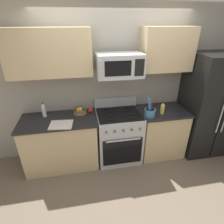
{
  "coord_description": "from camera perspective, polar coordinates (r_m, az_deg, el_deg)",
  "views": [
    {
      "loc": [
        -0.61,
        -2.01,
        2.35
      ],
      "look_at": [
        -0.14,
        0.51,
        1.03
      ],
      "focal_mm": 29.02,
      "sensor_mm": 36.0,
      "label": 1
    }
  ],
  "objects": [
    {
      "name": "wall_back",
      "position": [
        3.28,
        0.79,
        8.56
      ],
      "size": [
        8.0,
        0.1,
        2.6
      ],
      "primitive_type": "cube",
      "color": "#9E998E",
      "rests_on": "ground"
    },
    {
      "name": "utensil_crock",
      "position": [
        3.05,
        11.84,
        0.03
      ],
      "size": [
        0.18,
        0.18,
        0.34
      ],
      "color": "teal",
      "rests_on": "counter_right"
    },
    {
      "name": "counter_left",
      "position": [
        3.28,
        -15.61,
        -9.19
      ],
      "size": [
        1.23,
        0.65,
        0.91
      ],
      "color": "tan",
      "rests_on": "ground"
    },
    {
      "name": "bottle_vinegar",
      "position": [
        3.16,
        -20.72,
        0.55
      ],
      "size": [
        0.06,
        0.06,
        0.25
      ],
      "color": "silver",
      "rests_on": "counter_left"
    },
    {
      "name": "fruit_basket",
      "position": [
        3.14,
        -10.1,
        0.47
      ],
      "size": [
        0.24,
        0.24,
        0.11
      ],
      "color": "brown",
      "rests_on": "counter_left"
    },
    {
      "name": "ground_plane",
      "position": [
        3.15,
        4.6,
        -21.12
      ],
      "size": [
        16.0,
        16.0,
        0.0
      ],
      "primitive_type": "plane",
      "color": "#6B5B4C"
    },
    {
      "name": "counter_right",
      "position": [
        3.56,
        14.97,
        -6.0
      ],
      "size": [
        0.84,
        0.65,
        0.91
      ],
      "color": "tan",
      "rests_on": "ground"
    },
    {
      "name": "bottle_oil",
      "position": [
        3.17,
        15.62,
        1.15
      ],
      "size": [
        0.07,
        0.07,
        0.22
      ],
      "color": "gold",
      "rests_on": "counter_right"
    },
    {
      "name": "refrigerator",
      "position": [
        3.78,
        28.08,
        1.8
      ],
      "size": [
        0.87,
        0.76,
        1.87
      ],
      "color": "black",
      "rests_on": "ground"
    },
    {
      "name": "cutting_board",
      "position": [
        2.87,
        -15.75,
        -3.86
      ],
      "size": [
        0.37,
        0.3,
        0.02
      ],
      "primitive_type": "cube",
      "rotation": [
        0.0,
        0.0,
        -0.11
      ],
      "color": "silver",
      "rests_on": "counter_left"
    },
    {
      "name": "upper_cabinets_left",
      "position": [
        2.89,
        -19.22,
        17.18
      ],
      "size": [
        1.22,
        0.34,
        0.68
      ],
      "color": "tan"
    },
    {
      "name": "upper_cabinets_right",
      "position": [
        3.2,
        16.96,
        18.33
      ],
      "size": [
        0.83,
        0.34,
        0.68
      ],
      "color": "tan"
    },
    {
      "name": "range_oven",
      "position": [
        3.31,
        2.04,
        -7.37
      ],
      "size": [
        0.76,
        0.69,
        1.09
      ],
      "color": "#B2B5BA",
      "rests_on": "ground"
    },
    {
      "name": "apple_loose",
      "position": [
        3.14,
        -6.83,
        0.59
      ],
      "size": [
        0.08,
        0.08,
        0.08
      ],
      "primitive_type": "sphere",
      "color": "red",
      "rests_on": "counter_left"
    },
    {
      "name": "microwave",
      "position": [
        2.82,
        2.34,
        14.5
      ],
      "size": [
        0.7,
        0.44,
        0.35
      ],
      "color": "#B2B5BA"
    }
  ]
}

